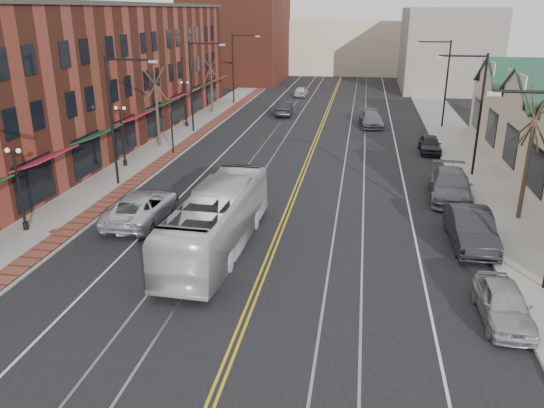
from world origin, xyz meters
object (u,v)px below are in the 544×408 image
(transit_bus, at_px, (217,220))
(parked_car_c, at_px, (450,185))
(parked_car_a, at_px, (504,304))
(parked_car_b, at_px, (471,228))
(parked_car_d, at_px, (430,144))
(parked_suv, at_px, (142,207))

(transit_bus, xyz_separation_m, parked_car_c, (11.85, 9.41, -0.65))
(parked_car_a, distance_m, parked_car_b, 6.74)
(parked_car_b, xyz_separation_m, parked_car_d, (0.00, 17.92, -0.18))
(parked_car_d, bearing_deg, parked_suv, -132.91)
(parked_car_a, relative_size, parked_car_b, 0.78)
(parked_car_a, xyz_separation_m, parked_car_d, (0.00, 24.67, -0.01))
(parked_suv, relative_size, parked_car_d, 1.47)
(parked_car_b, relative_size, parked_car_d, 1.31)
(parked_car_a, bearing_deg, parked_car_c, 89.09)
(transit_bus, bearing_deg, parked_car_d, -117.94)
(parked_suv, distance_m, parked_car_a, 18.20)
(transit_bus, bearing_deg, parked_car_b, -165.61)
(parked_car_c, relative_size, parked_car_d, 1.46)
(parked_car_d, bearing_deg, parked_car_a, -89.35)
(parked_car_a, bearing_deg, parked_car_d, 89.09)
(parked_car_b, bearing_deg, parked_car_a, -91.24)
(transit_bus, relative_size, parked_car_b, 2.06)
(parked_suv, distance_m, parked_car_b, 16.80)
(parked_suv, bearing_deg, parked_car_a, 156.65)
(transit_bus, xyz_separation_m, parked_car_a, (11.85, -4.15, -0.80))
(parked_suv, relative_size, parked_car_c, 1.00)
(parked_car_a, height_order, parked_car_c, parked_car_c)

